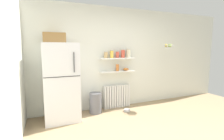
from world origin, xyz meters
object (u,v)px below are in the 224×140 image
at_px(storage_jar_4, 128,53).
at_px(trash_bin, 96,103).
at_px(hanging_fruit_basket, 169,46).
at_px(pet_food_bowl, 127,110).
at_px(storage_jar_0, 106,55).
at_px(storage_jar_3, 123,54).
at_px(storage_jar_1, 112,54).
at_px(shelf_bowl, 126,69).
at_px(storage_jar_2, 117,54).
at_px(radiator, 117,96).
at_px(vase, 117,68).
at_px(refrigerator, 61,80).

relative_size(storage_jar_4, trash_bin, 0.46).
xyz_separation_m(trash_bin, hanging_fruit_basket, (2.00, -0.17, 1.37)).
bearing_deg(storage_jar_4, pet_food_bowl, -120.35).
distance_m(storage_jar_0, storage_jar_3, 0.47).
relative_size(storage_jar_1, shelf_bowl, 1.35).
relative_size(storage_jar_2, trash_bin, 0.36).
bearing_deg(storage_jar_2, storage_jar_0, 180.00).
bearing_deg(shelf_bowl, radiator, 173.14).
distance_m(storage_jar_0, storage_jar_1, 0.16).
bearing_deg(pet_food_bowl, hanging_fruit_basket, 1.36).
xyz_separation_m(radiator, vase, (0.00, -0.03, 0.77)).
bearing_deg(pet_food_bowl, refrigerator, 175.37).
bearing_deg(vase, storage_jar_3, 0.00).
relative_size(vase, trash_bin, 0.35).
bearing_deg(hanging_fruit_basket, storage_jar_4, 162.80).
xyz_separation_m(storage_jar_1, pet_food_bowl, (0.27, -0.35, -1.39)).
bearing_deg(vase, refrigerator, -171.07).
distance_m(storage_jar_2, storage_jar_4, 0.32).
distance_m(vase, shelf_bowl, 0.25).
height_order(storage_jar_2, pet_food_bowl, storage_jar_2).
height_order(refrigerator, storage_jar_2, refrigerator).
xyz_separation_m(refrigerator, storage_jar_0, (1.12, 0.23, 0.52)).
distance_m(storage_jar_2, hanging_fruit_basket, 1.41).
bearing_deg(trash_bin, radiator, 15.35).
relative_size(storage_jar_3, shelf_bowl, 1.46).
xyz_separation_m(storage_jar_2, storage_jar_4, (0.32, 0.00, 0.03)).
height_order(shelf_bowl, hanging_fruit_basket, hanging_fruit_basket).
xyz_separation_m(radiator, shelf_bowl, (0.25, -0.03, 0.71)).
relative_size(storage_jar_3, storage_jar_4, 0.95).
height_order(storage_jar_1, shelf_bowl, storage_jar_1).
distance_m(refrigerator, trash_bin, 1.02).
bearing_deg(storage_jar_4, shelf_bowl, -180.00).
distance_m(refrigerator, storage_jar_2, 1.54).
height_order(radiator, storage_jar_1, storage_jar_1).
relative_size(radiator, storage_jar_0, 4.32).
bearing_deg(storage_jar_1, radiator, 10.76).
distance_m(storage_jar_2, storage_jar_3, 0.16).
bearing_deg(shelf_bowl, storage_jar_0, 180.00).
bearing_deg(trash_bin, vase, 12.83).
distance_m(shelf_bowl, pet_food_bowl, 1.06).
relative_size(storage_jar_4, hanging_fruit_basket, 0.76).
distance_m(radiator, vase, 0.77).
distance_m(storage_jar_2, shelf_bowl, 0.46).
distance_m(storage_jar_0, storage_jar_4, 0.63).
distance_m(radiator, hanging_fruit_basket, 1.93).
relative_size(radiator, storage_jar_2, 4.09).
relative_size(storage_jar_0, storage_jar_2, 0.95).
bearing_deg(storage_jar_2, storage_jar_1, 180.00).
xyz_separation_m(storage_jar_4, trash_bin, (-0.96, -0.15, -1.18)).
bearing_deg(vase, radiator, 90.26).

